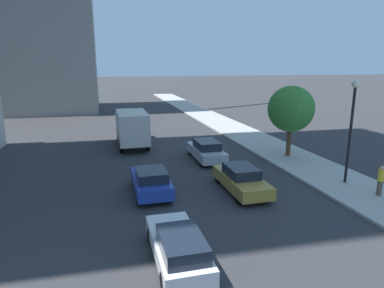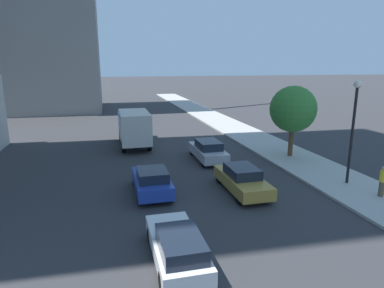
{
  "view_description": "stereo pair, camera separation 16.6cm",
  "coord_description": "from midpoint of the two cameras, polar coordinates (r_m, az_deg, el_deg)",
  "views": [
    {
      "loc": [
        -4.79,
        0.48,
        7.08
      ],
      "look_at": [
        -1.21,
        14.0,
        3.75
      ],
      "focal_mm": 31.45,
      "sensor_mm": 36.0,
      "label": 1
    },
    {
      "loc": [
        -4.63,
        0.44,
        7.08
      ],
      "look_at": [
        -1.21,
        14.0,
        3.75
      ],
      "focal_mm": 31.45,
      "sensor_mm": 36.0,
      "label": 2
    }
  ],
  "objects": [
    {
      "name": "sidewalk",
      "position": [
        24.87,
        20.01,
        -3.79
      ],
      "size": [
        4.37,
        120.0,
        0.15
      ],
      "primitive_type": "cube",
      "color": "#B2AFA8",
      "rests_on": "ground"
    },
    {
      "name": "street_lamp",
      "position": [
        21.44,
        25.98,
        4.05
      ],
      "size": [
        0.44,
        0.44,
        6.06
      ],
      "color": "black",
      "rests_on": "sidewalk"
    },
    {
      "name": "street_tree",
      "position": [
        26.55,
        16.94,
        5.66
      ],
      "size": [
        3.49,
        3.49,
        5.38
      ],
      "color": "brown",
      "rests_on": "sidewalk"
    },
    {
      "name": "car_white",
      "position": [
        12.65,
        -2.11,
        -16.92
      ],
      "size": [
        1.73,
        4.51,
        1.4
      ],
      "color": "silver",
      "rests_on": "ground"
    },
    {
      "name": "car_gold",
      "position": [
        19.34,
        8.73,
        -5.93
      ],
      "size": [
        1.84,
        4.79,
        1.47
      ],
      "color": "#AD8938",
      "rests_on": "ground"
    },
    {
      "name": "car_silver",
      "position": [
        25.34,
        2.91,
        -1.08
      ],
      "size": [
        1.87,
        4.76,
        1.51
      ],
      "color": "#B7B7BC",
      "rests_on": "ground"
    },
    {
      "name": "car_blue",
      "position": [
        18.89,
        -6.59,
        -6.25
      ],
      "size": [
        1.87,
        4.24,
        1.51
      ],
      "color": "#233D9E",
      "rests_on": "ground"
    },
    {
      "name": "box_truck",
      "position": [
        30.03,
        -9.69,
        3.02
      ],
      "size": [
        2.43,
        7.2,
        3.13
      ],
      "color": "#1E4799",
      "rests_on": "ground"
    },
    {
      "name": "pedestrian_yellow_shirt",
      "position": [
        20.74,
        29.79,
        -5.48
      ],
      "size": [
        0.34,
        0.34,
        1.67
      ],
      "color": "brown",
      "rests_on": "sidewalk"
    }
  ]
}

